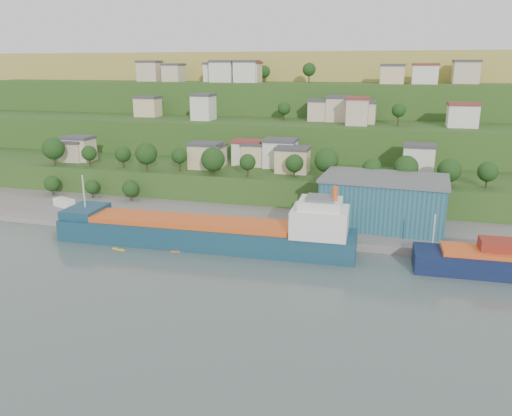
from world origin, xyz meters
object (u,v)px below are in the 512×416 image
(caravan, at_px, (64,204))
(kayak_orange, at_px, (177,251))
(warehouse, at_px, (383,201))
(cargo_ship_near, at_px, (213,234))

(caravan, relative_size, kayak_orange, 2.29)
(warehouse, height_order, caravan, warehouse)
(warehouse, height_order, kayak_orange, warehouse)
(caravan, bearing_deg, cargo_ship_near, 4.21)
(caravan, distance_m, kayak_orange, 49.43)
(cargo_ship_near, xyz_separation_m, caravan, (-51.63, 14.90, -0.17))
(kayak_orange, bearing_deg, caravan, 136.69)
(caravan, xyz_separation_m, kayak_orange, (44.83, -20.66, -2.57))
(warehouse, xyz_separation_m, caravan, (-90.22, -6.48, -5.64))
(caravan, bearing_deg, warehouse, 24.41)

